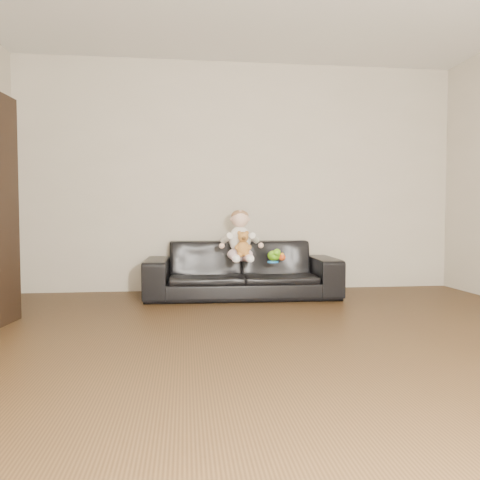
{
  "coord_description": "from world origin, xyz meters",
  "views": [
    {
      "loc": [
        -0.65,
        -2.61,
        0.84
      ],
      "look_at": [
        -0.09,
        2.15,
        0.6
      ],
      "focal_mm": 35.0,
      "sensor_mm": 36.0,
      "label": 1
    }
  ],
  "objects": [
    {
      "name": "floor",
      "position": [
        0.0,
        0.0,
        0.0
      ],
      "size": [
        5.5,
        5.5,
        0.0
      ],
      "primitive_type": "plane",
      "color": "#3C2815",
      "rests_on": "ground"
    },
    {
      "name": "wall_back",
      "position": [
        0.0,
        2.75,
        1.3
      ],
      "size": [
        5.0,
        0.0,
        5.0
      ],
      "primitive_type": "plane",
      "rotation": [
        1.57,
        0.0,
        0.0
      ],
      "color": "#BDB39E",
      "rests_on": "ground"
    },
    {
      "name": "sofa",
      "position": [
        -0.06,
        2.25,
        0.29
      ],
      "size": [
        2.02,
        0.83,
        0.58
      ],
      "primitive_type": "imported",
      "rotation": [
        0.0,
        0.0,
        -0.03
      ],
      "color": "black",
      "rests_on": "floor"
    },
    {
      "name": "baby",
      "position": [
        -0.09,
        2.14,
        0.62
      ],
      "size": [
        0.36,
        0.44,
        0.53
      ],
      "rotation": [
        0.0,
        0.0,
        -0.03
      ],
      "color": "white",
      "rests_on": "sofa"
    },
    {
      "name": "teddy_bear",
      "position": [
        -0.08,
        1.98,
        0.57
      ],
      "size": [
        0.14,
        0.14,
        0.25
      ],
      "rotation": [
        0.0,
        0.0,
        0.03
      ],
      "color": "#AD7231",
      "rests_on": "sofa"
    },
    {
      "name": "toy_green",
      "position": [
        0.27,
        2.16,
        0.44
      ],
      "size": [
        0.17,
        0.19,
        0.11
      ],
      "primitive_type": "ellipsoid",
      "rotation": [
        0.0,
        0.0,
        -0.3
      ],
      "color": "#6BCA17",
      "rests_on": "sofa"
    },
    {
      "name": "toy_rattle",
      "position": [
        0.36,
        2.17,
        0.42
      ],
      "size": [
        0.09,
        0.09,
        0.07
      ],
      "primitive_type": "sphere",
      "rotation": [
        0.0,
        0.0,
        0.39
      ],
      "color": "#E74D1B",
      "rests_on": "sofa"
    },
    {
      "name": "toy_blue_disc",
      "position": [
        0.23,
        1.98,
        0.39
      ],
      "size": [
        0.11,
        0.11,
        0.02
      ],
      "primitive_type": "cylinder",
      "rotation": [
        0.0,
        0.0,
        -0.02
      ],
      "color": "blue",
      "rests_on": "sofa"
    }
  ]
}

